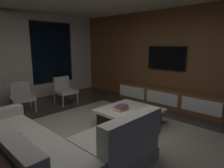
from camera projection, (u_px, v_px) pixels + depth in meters
floor at (93, 141)px, 3.58m from camera, size 9.20×9.20×0.00m
back_wall_with_window at (9, 58)px, 5.73m from camera, size 6.60×0.30×2.70m
media_wall at (176, 58)px, 5.47m from camera, size 0.12×7.80×2.70m
area_rug at (111, 136)px, 3.75m from camera, size 3.20×3.80×0.01m
sectional_couch at (48, 149)px, 2.76m from camera, size 1.98×2.50×0.82m
coffee_table at (129, 117)px, 4.27m from camera, size 1.16×1.16×0.36m
book_stack_on_coffee_table at (121, 108)px, 4.17m from camera, size 0.30×0.21×0.11m
accent_chair_near_window at (64, 89)px, 5.86m from camera, size 0.56×0.58×0.78m
accent_chair_by_curtain at (22, 95)px, 5.12m from camera, size 0.62×0.64×0.78m
media_console at (167, 98)px, 5.52m from camera, size 0.46×3.10×0.52m
mounted_tv at (166, 58)px, 5.57m from camera, size 0.05×1.15×0.66m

